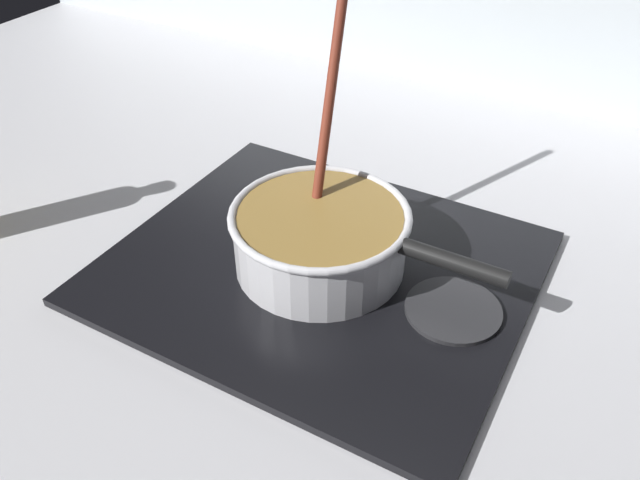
{
  "coord_description": "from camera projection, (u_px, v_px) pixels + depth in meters",
  "views": [
    {
      "loc": [
        0.37,
        -0.5,
        0.58
      ],
      "look_at": [
        0.03,
        0.11,
        0.05
      ],
      "focal_mm": 36.22,
      "sensor_mm": 36.0,
      "label": 1
    }
  ],
  "objects": [
    {
      "name": "hob_plate",
      "position": [
        320.0,
        267.0,
        0.9
      ],
      "size": [
        0.56,
        0.48,
        0.01
      ],
      "primitive_type": "cube",
      "color": "black",
      "rests_on": "ground"
    },
    {
      "name": "ground",
      "position": [
        259.0,
        319.0,
        0.85
      ],
      "size": [
        2.4,
        1.6,
        0.04
      ],
      "primitive_type": "cube",
      "color": "#B7B7BC"
    },
    {
      "name": "burner_ring",
      "position": [
        320.0,
        262.0,
        0.89
      ],
      "size": [
        0.19,
        0.19,
        0.01
      ],
      "primitive_type": "torus",
      "color": "#592D0C",
      "rests_on": "hob_plate"
    },
    {
      "name": "cooking_pan",
      "position": [
        321.0,
        236.0,
        0.87
      ],
      "size": [
        0.37,
        0.27,
        0.34
      ],
      "color": "silver",
      "rests_on": "hob_plate"
    },
    {
      "name": "spare_burner",
      "position": [
        453.0,
        310.0,
        0.82
      ],
      "size": [
        0.12,
        0.12,
        0.01
      ],
      "primitive_type": "cylinder",
      "color": "#262628",
      "rests_on": "hob_plate"
    }
  ]
}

